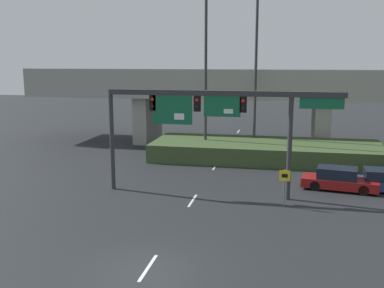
% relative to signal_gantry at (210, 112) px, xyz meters
% --- Properties ---
extents(ground_plane, '(160.00, 160.00, 0.00)m').
position_rel_signal_gantry_xyz_m(ground_plane, '(-0.80, -10.46, -5.16)').
color(ground_plane, black).
extents(lane_markings, '(0.14, 46.97, 0.01)m').
position_rel_signal_gantry_xyz_m(lane_markings, '(-0.80, 3.05, -5.16)').
color(lane_markings, silver).
rests_on(lane_markings, ground).
extents(signal_gantry, '(14.25, 0.44, 6.43)m').
position_rel_signal_gantry_xyz_m(signal_gantry, '(0.00, 0.00, 0.00)').
color(signal_gantry, '#2D2D30').
rests_on(signal_gantry, ground).
extents(speed_limit_sign, '(0.60, 0.11, 2.18)m').
position_rel_signal_gantry_xyz_m(speed_limit_sign, '(4.50, -1.49, -3.73)').
color(speed_limit_sign, '#4C4C4C').
rests_on(speed_limit_sign, ground).
extents(highway_light_pole_near, '(0.70, 0.36, 18.18)m').
position_rel_signal_gantry_xyz_m(highway_light_pole_near, '(1.80, 13.10, 4.32)').
color(highway_light_pole_near, '#2D2D30').
rests_on(highway_light_pole_near, ground).
extents(highway_light_pole_far, '(0.70, 0.36, 14.02)m').
position_rel_signal_gantry_xyz_m(highway_light_pole_far, '(-2.21, 11.03, 2.23)').
color(highway_light_pole_far, '#2D2D30').
rests_on(highway_light_pole_far, ground).
extents(overpass_bridge, '(40.43, 7.28, 7.38)m').
position_rel_signal_gantry_xyz_m(overpass_bridge, '(-0.80, 17.58, 0.04)').
color(overpass_bridge, gray).
rests_on(overpass_bridge, ground).
extents(grass_embankment, '(18.77, 6.67, 1.46)m').
position_rel_signal_gantry_xyz_m(grass_embankment, '(2.95, 10.75, -4.43)').
color(grass_embankment, '#384C28').
rests_on(grass_embankment, ground).
extents(parked_sedan_near_right, '(4.92, 2.51, 1.44)m').
position_rel_signal_gantry_xyz_m(parked_sedan_near_right, '(7.93, 2.76, -4.49)').
color(parked_sedan_near_right, maroon).
rests_on(parked_sedan_near_right, ground).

